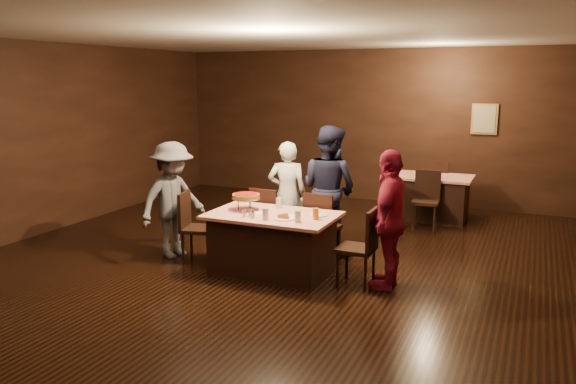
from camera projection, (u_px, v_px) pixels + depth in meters
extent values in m
plane|color=black|center=(254.00, 277.00, 7.03)|extent=(10.00, 10.00, 0.00)
cube|color=silver|center=(251.00, 28.00, 6.43)|extent=(8.00, 10.00, 0.04)
cube|color=black|center=(368.00, 126.00, 11.20)|extent=(8.00, 0.04, 3.00)
cube|color=black|center=(13.00, 143.00, 8.32)|extent=(0.04, 10.00, 3.00)
cube|color=tan|center=(484.00, 119.00, 10.26)|extent=(0.46, 0.03, 0.56)
cube|color=beige|center=(484.00, 119.00, 10.24)|extent=(0.38, 0.01, 0.48)
cube|color=red|center=(273.00, 243.00, 7.11)|extent=(1.60, 1.00, 0.77)
cube|color=red|center=(433.00, 198.00, 9.81)|extent=(1.30, 0.90, 0.77)
cube|color=black|center=(270.00, 220.00, 7.92)|extent=(0.45, 0.45, 0.95)
cube|color=black|center=(323.00, 226.00, 7.60)|extent=(0.44, 0.44, 0.95)
cube|color=black|center=(199.00, 227.00, 7.53)|extent=(0.51, 0.51, 0.95)
cube|color=black|center=(356.00, 247.00, 6.65)|extent=(0.42, 0.42, 0.95)
cube|color=black|center=(426.00, 200.00, 9.17)|extent=(0.45, 0.45, 0.95)
cube|color=black|center=(439.00, 187.00, 10.33)|extent=(0.46, 0.46, 0.95)
imported|color=white|center=(287.00, 194.00, 8.20)|extent=(0.66, 0.55, 1.55)
imported|color=#181A32|center=(329.00, 189.00, 7.93)|extent=(1.04, 0.91, 1.80)
imported|color=#57585D|center=(173.00, 200.00, 7.68)|extent=(0.88, 1.16, 1.60)
imported|color=#A21B37|center=(390.00, 219.00, 6.52)|extent=(0.41, 0.97, 1.65)
cylinder|color=black|center=(250.00, 203.00, 7.31)|extent=(0.01, 0.01, 0.15)
cylinder|color=black|center=(238.00, 204.00, 7.21)|extent=(0.01, 0.01, 0.15)
cylinder|color=black|center=(250.00, 206.00, 7.14)|extent=(0.01, 0.01, 0.15)
cylinder|color=silver|center=(246.00, 198.00, 7.20)|extent=(0.38, 0.38, 0.01)
cylinder|color=#B27233|center=(246.00, 196.00, 7.20)|extent=(0.35, 0.35, 0.05)
cylinder|color=#A5140C|center=(246.00, 194.00, 7.19)|extent=(0.30, 0.30, 0.01)
cylinder|color=white|center=(285.00, 218.00, 6.77)|extent=(0.25, 0.25, 0.01)
cylinder|color=#B27233|center=(285.00, 216.00, 6.76)|extent=(0.18, 0.18, 0.04)
cylinder|color=#A5140C|center=(285.00, 214.00, 6.76)|extent=(0.14, 0.14, 0.01)
cylinder|color=white|center=(318.00, 215.00, 6.94)|extent=(0.25, 0.25, 0.01)
cylinder|color=silver|center=(265.00, 214.00, 6.73)|extent=(0.08, 0.08, 0.14)
cylinder|color=silver|center=(298.00, 216.00, 6.61)|extent=(0.08, 0.08, 0.14)
cylinder|color=#BF7F26|center=(316.00, 214.00, 6.73)|extent=(0.08, 0.08, 0.14)
cylinder|color=silver|center=(279.00, 203.00, 7.30)|extent=(0.08, 0.08, 0.14)
cylinder|color=silver|center=(250.00, 214.00, 6.87)|extent=(0.04, 0.04, 0.08)
cylinder|color=silver|center=(250.00, 210.00, 6.86)|extent=(0.05, 0.05, 0.02)
cylinder|color=silver|center=(253.00, 215.00, 6.80)|extent=(0.04, 0.04, 0.08)
cylinder|color=silver|center=(253.00, 211.00, 6.79)|extent=(0.05, 0.05, 0.02)
cylinder|color=silver|center=(244.00, 214.00, 6.85)|extent=(0.04, 0.04, 0.08)
cylinder|color=silver|center=(244.00, 210.00, 6.84)|extent=(0.05, 0.05, 0.02)
cube|color=white|center=(294.00, 216.00, 6.91)|extent=(0.19, 0.19, 0.01)
cube|color=white|center=(260.00, 213.00, 7.04)|extent=(0.21, 0.21, 0.01)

